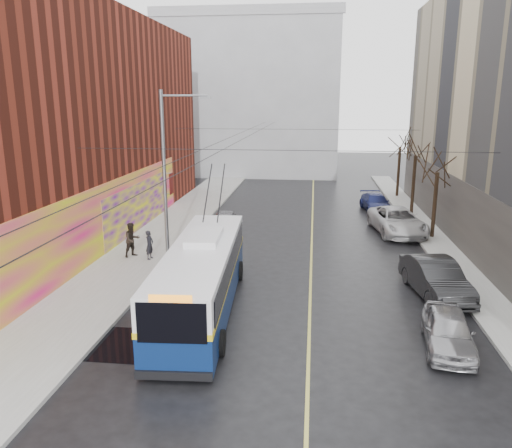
{
  "coord_description": "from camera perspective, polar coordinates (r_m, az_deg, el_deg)",
  "views": [
    {
      "loc": [
        1.5,
        -15.31,
        8.46
      ],
      "look_at": [
        -1.09,
        6.98,
        2.89
      ],
      "focal_mm": 35.0,
      "sensor_mm": 36.0,
      "label": 1
    }
  ],
  "objects": [
    {
      "name": "trolleybus",
      "position": [
        20.54,
        -6.2,
        -5.95
      ],
      "size": [
        3.19,
        11.5,
        5.39
      ],
      "rotation": [
        0.0,
        0.0,
        0.06
      ],
      "color": "#091D4A",
      "rests_on": "ground"
    },
    {
      "name": "pedestrian_a",
      "position": [
        27.36,
        -12.07,
        -2.34
      ],
      "size": [
        0.47,
        0.63,
        1.57
      ],
      "primitive_type": "imported",
      "rotation": [
        0.0,
        0.0,
        1.39
      ],
      "color": "black",
      "rests_on": "sidewalk_left"
    },
    {
      "name": "ground",
      "position": [
        17.55,
        0.95,
        -14.87
      ],
      "size": [
        140.0,
        140.0,
        0.0
      ],
      "primitive_type": "plane",
      "color": "black",
      "rests_on": "ground"
    },
    {
      "name": "parked_car_c",
      "position": [
        33.76,
        15.83,
        0.34
      ],
      "size": [
        3.57,
        6.3,
        1.66
      ],
      "primitive_type": "imported",
      "rotation": [
        0.0,
        0.0,
        0.14
      ],
      "color": "#BABABC",
      "rests_on": "ground"
    },
    {
      "name": "tree_mid",
      "position": [
        39.17,
        17.86,
        8.58
      ],
      "size": [
        3.2,
        3.2,
        6.68
      ],
      "color": "black",
      "rests_on": "ground"
    },
    {
      "name": "parked_car_a",
      "position": [
        18.98,
        21.1,
        -11.26
      ],
      "size": [
        2.05,
        4.14,
        1.36
      ],
      "primitive_type": "imported",
      "rotation": [
        0.0,
        0.0,
        -0.12
      ],
      "color": "#9D9DA1",
      "rests_on": "ground"
    },
    {
      "name": "building_left",
      "position": [
        34.15,
        -24.59,
        10.24
      ],
      "size": [
        12.11,
        36.0,
        14.0
      ],
      "color": "#561C11",
      "rests_on": "ground"
    },
    {
      "name": "pedestrian_b",
      "position": [
        27.95,
        -13.96,
        -1.76
      ],
      "size": [
        1.13,
        1.16,
        1.89
      ],
      "primitive_type": "imported",
      "rotation": [
        0.0,
        0.0,
        0.9
      ],
      "color": "black",
      "rests_on": "sidewalk_left"
    },
    {
      "name": "pigeons_flying",
      "position": [
        25.38,
        -4.26,
        12.27
      ],
      "size": [
        2.98,
        0.68,
        2.0
      ],
      "color": "slate"
    },
    {
      "name": "sidewalk_left",
      "position": [
        30.1,
        -12.05,
        -2.55
      ],
      "size": [
        4.0,
        60.0,
        0.15
      ],
      "primitive_type": "cube",
      "color": "gray",
      "rests_on": "ground"
    },
    {
      "name": "tree_far",
      "position": [
        46.04,
        16.21,
        9.26
      ],
      "size": [
        3.2,
        3.2,
        6.57
      ],
      "color": "black",
      "rests_on": "ground"
    },
    {
      "name": "tree_near",
      "position": [
        32.38,
        20.14,
        6.92
      ],
      "size": [
        3.2,
        3.2,
        6.4
      ],
      "color": "black",
      "rests_on": "ground"
    },
    {
      "name": "parked_car_d",
      "position": [
        40.17,
        13.52,
        2.37
      ],
      "size": [
        2.4,
        4.8,
        1.34
      ],
      "primitive_type": "imported",
      "rotation": [
        0.0,
        0.0,
        0.12
      ],
      "color": "navy",
      "rests_on": "ground"
    },
    {
      "name": "lane_line",
      "position": [
        30.5,
        6.38,
        -2.24
      ],
      "size": [
        0.12,
        50.0,
        0.01
      ],
      "primitive_type": "cube",
      "color": "#BFB74C",
      "rests_on": "ground"
    },
    {
      "name": "streetlight_pole",
      "position": [
        26.68,
        -10.12,
        5.94
      ],
      "size": [
        2.65,
        0.6,
        9.0
      ],
      "color": "slate",
      "rests_on": "ground"
    },
    {
      "name": "building_far",
      "position": [
        60.76,
        -0.47,
        14.46
      ],
      "size": [
        20.5,
        12.1,
        18.0
      ],
      "color": "gray",
      "rests_on": "ground"
    },
    {
      "name": "catenary_wires",
      "position": [
        30.43,
        -1.02,
        9.77
      ],
      "size": [
        18.0,
        60.0,
        0.22
      ],
      "color": "black"
    },
    {
      "name": "following_car",
      "position": [
        32.9,
        -3.67,
        0.24
      ],
      "size": [
        1.96,
        4.14,
        1.37
      ],
      "primitive_type": "imported",
      "rotation": [
        0.0,
        0.0,
        0.09
      ],
      "color": "#9A999E",
      "rests_on": "ground"
    },
    {
      "name": "puddle",
      "position": [
        18.88,
        -14.77,
        -13.16
      ],
      "size": [
        2.53,
        2.64,
        0.01
      ],
      "primitive_type": "cube",
      "color": "black",
      "rests_on": "ground"
    },
    {
      "name": "parked_car_b",
      "position": [
        23.57,
        19.85,
        -5.84
      ],
      "size": [
        2.52,
        5.19,
        1.64
      ],
      "primitive_type": "imported",
      "rotation": [
        0.0,
        0.0,
        0.16
      ],
      "color": "black",
      "rests_on": "ground"
    },
    {
      "name": "sidewalk_right",
      "position": [
        29.53,
        21.09,
        -3.52
      ],
      "size": [
        2.0,
        60.0,
        0.15
      ],
      "primitive_type": "cube",
      "color": "gray",
      "rests_on": "ground"
    }
  ]
}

